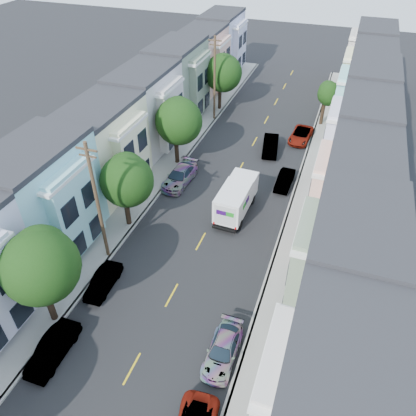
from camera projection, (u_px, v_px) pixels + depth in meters
ground at (172, 295)px, 28.90m from camera, size 160.00×160.00×0.00m
road_slab at (232, 183)px, 40.05m from camera, size 12.00×70.00×0.02m
curb_left at (176, 171)px, 41.60m from camera, size 0.30×70.00×0.15m
curb_right at (293, 195)px, 38.43m from camera, size 0.30×70.00×0.15m
sidewalk_left at (164, 169)px, 41.94m from camera, size 2.60×70.00×0.15m
sidewalk_right at (307, 197)px, 38.08m from camera, size 2.60×70.00×0.15m
centerline at (232, 183)px, 40.06m from camera, size 0.12×70.00×0.01m
townhouse_row_left at (132, 163)px, 42.99m from camera, size 5.00×70.00×8.50m
townhouse_row_right at (349, 206)px, 37.13m from camera, size 5.00×70.00×8.50m
tree_b at (40, 267)px, 24.08m from camera, size 4.70×4.70×7.49m
tree_c at (126, 181)px, 32.20m from camera, size 4.30×4.30×6.77m
tree_d at (178, 121)px, 40.00m from camera, size 4.70×4.70×7.22m
tree_e at (222, 73)px, 50.72m from camera, size 4.70×4.70×7.23m
tree_far_r at (328, 94)px, 47.68m from camera, size 2.81×2.81×5.42m
utility_pole_near at (98, 204)px, 28.88m from camera, size 1.60×0.26×10.00m
utility_pole_far at (215, 79)px, 48.22m from camera, size 1.60×0.26×10.00m
fedex_truck at (236, 198)px, 35.43m from camera, size 2.32×6.03×2.89m
lead_sedan at (270, 146)px, 44.50m from camera, size 2.32×4.75×1.52m
parked_left_b at (53, 349)px, 24.72m from camera, size 1.54×4.14×1.37m
parked_left_c at (103, 281)px, 29.11m from camera, size 1.45×3.75×1.23m
parked_left_d at (180, 176)px, 39.67m from camera, size 2.38×5.16×1.52m
parked_right_b at (223, 350)px, 24.72m from camera, size 1.79×4.21×1.26m
parked_right_c at (285, 180)px, 39.34m from camera, size 1.48×3.85×1.27m
parked_right_d at (301, 135)px, 46.57m from camera, size 2.53×4.86×1.31m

